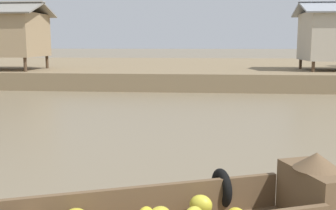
{
  "coord_description": "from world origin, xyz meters",
  "views": [
    {
      "loc": [
        0.94,
        0.95,
        2.29
      ],
      "look_at": [
        0.27,
        8.01,
        1.19
      ],
      "focal_mm": 43.09,
      "sensor_mm": 36.0,
      "label": 1
    }
  ],
  "objects": [
    {
      "name": "ground_plane",
      "position": [
        0.0,
        10.0,
        0.0
      ],
      "size": [
        300.0,
        300.0,
        0.0
      ],
      "primitive_type": "plane",
      "color": "#7A6B51"
    },
    {
      "name": "riverbank_strip",
      "position": [
        0.0,
        29.5,
        0.43
      ],
      "size": [
        160.0,
        20.0,
        0.86
      ],
      "primitive_type": "cube",
      "color": "#7F6B4C",
      "rests_on": "ground"
    },
    {
      "name": "stilt_house_left",
      "position": [
        -10.02,
        21.78,
        2.77
      ],
      "size": [
        4.97,
        3.7,
        3.6
      ],
      "color": "#4C3826",
      "rests_on": "riverbank_strip"
    }
  ]
}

